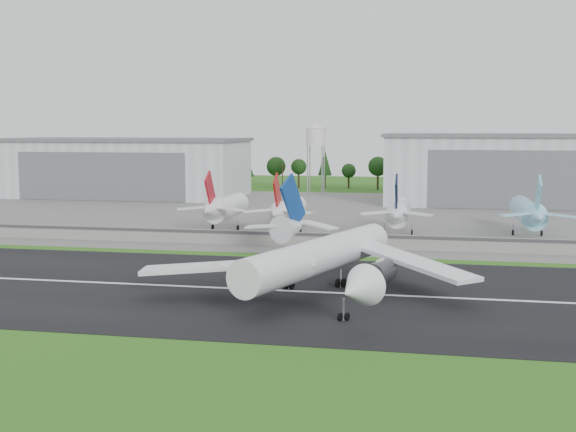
% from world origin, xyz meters
% --- Properties ---
extents(ground, '(600.00, 600.00, 0.00)m').
position_xyz_m(ground, '(0.00, 0.00, 0.00)').
color(ground, '#1F5C15').
rests_on(ground, ground).
extents(runway, '(320.00, 60.00, 0.10)m').
position_xyz_m(runway, '(0.00, 10.00, 0.05)').
color(runway, black).
rests_on(runway, ground).
extents(runway_centerline, '(220.00, 1.00, 0.02)m').
position_xyz_m(runway_centerline, '(0.00, 10.00, 0.11)').
color(runway_centerline, white).
rests_on(runway_centerline, runway).
extents(apron, '(320.00, 150.00, 0.10)m').
position_xyz_m(apron, '(0.00, 120.00, 0.05)').
color(apron, slate).
rests_on(apron, ground).
extents(blast_fence, '(240.00, 0.61, 3.50)m').
position_xyz_m(blast_fence, '(0.00, 54.99, 1.81)').
color(blast_fence, gray).
rests_on(blast_fence, ground).
extents(hangar_west, '(97.00, 44.00, 23.20)m').
position_xyz_m(hangar_west, '(-80.00, 164.92, 11.63)').
color(hangar_west, silver).
rests_on(hangar_west, ground).
extents(hangar_east, '(102.00, 47.00, 25.20)m').
position_xyz_m(hangar_east, '(75.00, 164.92, 12.63)').
color(hangar_east, silver).
rests_on(hangar_east, ground).
extents(water_tower, '(8.40, 8.40, 29.40)m').
position_xyz_m(water_tower, '(-5.00, 185.00, 24.55)').
color(water_tower, '#99999E').
rests_on(water_tower, ground).
extents(utility_poles, '(230.00, 3.00, 12.00)m').
position_xyz_m(utility_poles, '(0.00, 200.00, 0.00)').
color(utility_poles, black).
rests_on(utility_poles, ground).
extents(treeline, '(320.00, 16.00, 22.00)m').
position_xyz_m(treeline, '(0.00, 215.00, 0.00)').
color(treeline, black).
rests_on(treeline, ground).
extents(main_airliner, '(53.83, 57.47, 18.17)m').
position_xyz_m(main_airliner, '(22.71, 9.59, 4.89)').
color(main_airliner, white).
rests_on(main_airliner, runway).
extents(parked_jet_red_a, '(7.36, 31.29, 16.78)m').
position_xyz_m(parked_jet_red_a, '(-12.92, 76.58, 6.27)').
color(parked_jet_red_a, white).
rests_on(parked_jet_red_a, ground).
extents(parked_jet_red_b, '(7.36, 31.29, 16.49)m').
position_xyz_m(parked_jet_red_b, '(4.07, 76.53, 5.99)').
color(parked_jet_red_b, white).
rests_on(parked_jet_red_b, ground).
extents(parked_jet_navy, '(7.36, 31.29, 16.61)m').
position_xyz_m(parked_jet_navy, '(32.83, 76.55, 6.11)').
color(parked_jet_navy, white).
rests_on(parked_jet_navy, ground).
extents(parked_jet_skyblue, '(7.36, 37.29, 16.71)m').
position_xyz_m(parked_jet_skyblue, '(65.06, 81.57, 6.16)').
color(parked_jet_skyblue, '#8ED9F6').
rests_on(parked_jet_skyblue, ground).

